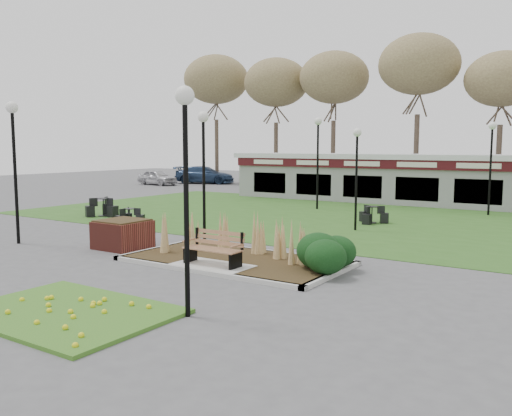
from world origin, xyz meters
The scene contains 20 objects.
ground centered at (0.00, 0.00, 0.00)m, with size 100.00×100.00×0.00m, color #515154.
lawn centered at (0.00, 12.00, 0.01)m, with size 34.00×16.00×0.02m, color #2D5A1C.
flower_bed centered at (0.00, -4.60, 0.07)m, with size 4.20×3.00×0.16m.
planting_bed centered at (1.27, 1.35, 0.37)m, with size 6.75×3.40×1.27m.
park_bench centered at (0.00, 0.25, 0.59)m, with size 1.70×0.66×0.93m.
brick_planter centered at (-4.40, 1.00, 0.48)m, with size 1.50×1.50×0.95m.
food_pavilion centered at (0.00, 19.96, 1.48)m, with size 24.60×3.40×2.90m.
tree_backdrop centered at (0.00, 28.00, 8.36)m, with size 47.24×5.24×10.36m.
lamp_post_near_left centered at (-2.72, 3.20, 3.31)m, with size 0.38×0.38×4.54m.
lamp_post_near_right centered at (2.12, -3.37, 3.28)m, with size 0.37×0.37×4.50m.
lamp_post_mid_left centered at (-8.08, -0.39, 3.54)m, with size 0.40×0.40×4.86m.
lamp_post_mid_right centered at (0.53, 8.75, 2.96)m, with size 0.34×0.34×4.06m.
lamp_post_far_right centered at (4.05, 16.82, 3.29)m, with size 0.37×0.37×4.52m.
lamp_post_far_left centered at (-4.10, 14.50, 3.54)m, with size 0.40×0.40×4.86m.
bistro_set_a centered at (-11.31, 6.19, 0.31)m, with size 1.43×1.63×0.86m.
bistro_set_b centered at (-8.29, 5.00, 0.24)m, with size 1.26×1.16×0.67m.
bistro_set_c centered at (0.34, 11.01, 0.26)m, with size 1.38×1.20×0.73m.
car_silver centered at (-24.07, 23.26, 0.67)m, with size 1.58×3.92×1.34m, color #BCBCC1.
car_black centered at (-10.43, 21.00, 0.70)m, with size 1.48×4.25×1.40m, color black.
car_blue centered at (-21.78, 26.98, 0.78)m, with size 2.18×5.37×1.56m, color navy.
Camera 1 is at (8.98, -11.33, 3.35)m, focal length 38.00 mm.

